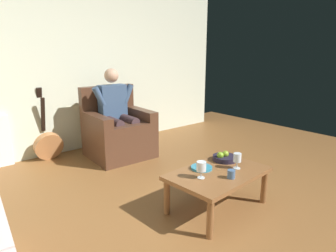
{
  "coord_description": "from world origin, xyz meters",
  "views": [
    {
      "loc": [
        1.82,
        1.19,
        1.51
      ],
      "look_at": [
        -0.33,
        -1.38,
        0.65
      ],
      "focal_mm": 31.7,
      "sensor_mm": 36.0,
      "label": 1
    }
  ],
  "objects_px": {
    "wine_glass_near": "(237,159)",
    "armchair": "(118,133)",
    "fruit_bowl": "(224,158)",
    "candle_jar": "(231,174)",
    "person_seated": "(117,110)",
    "wine_glass_far": "(201,167)",
    "guitar": "(48,144)",
    "decorative_dish": "(202,168)",
    "coffee_table": "(218,177)"
  },
  "relations": [
    {
      "from": "coffee_table",
      "to": "guitar",
      "type": "bearing_deg",
      "value": -71.75
    },
    {
      "from": "coffee_table",
      "to": "armchair",
      "type": "bearing_deg",
      "value": -91.24
    },
    {
      "from": "wine_glass_near",
      "to": "decorative_dish",
      "type": "relative_size",
      "value": 0.75
    },
    {
      "from": "candle_jar",
      "to": "fruit_bowl",
      "type": "bearing_deg",
      "value": -132.32
    },
    {
      "from": "armchair",
      "to": "coffee_table",
      "type": "height_order",
      "value": "armchair"
    },
    {
      "from": "wine_glass_far",
      "to": "candle_jar",
      "type": "relative_size",
      "value": 2.0
    },
    {
      "from": "wine_glass_far",
      "to": "wine_glass_near",
      "type": "bearing_deg",
      "value": 171.06
    },
    {
      "from": "guitar",
      "to": "decorative_dish",
      "type": "xyz_separation_m",
      "value": [
        -0.73,
        2.29,
        0.17
      ]
    },
    {
      "from": "armchair",
      "to": "guitar",
      "type": "distance_m",
      "value": 0.99
    },
    {
      "from": "armchair",
      "to": "decorative_dish",
      "type": "relative_size",
      "value": 4.81
    },
    {
      "from": "wine_glass_far",
      "to": "fruit_bowl",
      "type": "distance_m",
      "value": 0.53
    },
    {
      "from": "armchair",
      "to": "wine_glass_far",
      "type": "bearing_deg",
      "value": 84.38
    },
    {
      "from": "wine_glass_far",
      "to": "fruit_bowl",
      "type": "bearing_deg",
      "value": -163.39
    },
    {
      "from": "person_seated",
      "to": "wine_glass_near",
      "type": "relative_size",
      "value": 8.08
    },
    {
      "from": "armchair",
      "to": "decorative_dish",
      "type": "height_order",
      "value": "armchair"
    },
    {
      "from": "armchair",
      "to": "wine_glass_near",
      "type": "bearing_deg",
      "value": 96.96
    },
    {
      "from": "guitar",
      "to": "fruit_bowl",
      "type": "height_order",
      "value": "guitar"
    },
    {
      "from": "coffee_table",
      "to": "wine_glass_far",
      "type": "height_order",
      "value": "wine_glass_far"
    },
    {
      "from": "person_seated",
      "to": "candle_jar",
      "type": "distance_m",
      "value": 2.13
    },
    {
      "from": "person_seated",
      "to": "wine_glass_far",
      "type": "height_order",
      "value": "person_seated"
    },
    {
      "from": "person_seated",
      "to": "wine_glass_far",
      "type": "bearing_deg",
      "value": 84.37
    },
    {
      "from": "fruit_bowl",
      "to": "candle_jar",
      "type": "bearing_deg",
      "value": 47.68
    },
    {
      "from": "armchair",
      "to": "coffee_table",
      "type": "relative_size",
      "value": 1.0
    },
    {
      "from": "wine_glass_far",
      "to": "decorative_dish",
      "type": "distance_m",
      "value": 0.24
    },
    {
      "from": "wine_glass_far",
      "to": "candle_jar",
      "type": "xyz_separation_m",
      "value": [
        -0.21,
        0.18,
        -0.06
      ]
    },
    {
      "from": "person_seated",
      "to": "decorative_dish",
      "type": "relative_size",
      "value": 6.06
    },
    {
      "from": "fruit_bowl",
      "to": "armchair",
      "type": "bearing_deg",
      "value": -82.66
    },
    {
      "from": "candle_jar",
      "to": "armchair",
      "type": "bearing_deg",
      "value": -91.88
    },
    {
      "from": "armchair",
      "to": "candle_jar",
      "type": "distance_m",
      "value": 2.12
    },
    {
      "from": "guitar",
      "to": "fruit_bowl",
      "type": "relative_size",
      "value": 4.07
    },
    {
      "from": "wine_glass_far",
      "to": "person_seated",
      "type": "bearing_deg",
      "value": -98.14
    },
    {
      "from": "guitar",
      "to": "wine_glass_far",
      "type": "height_order",
      "value": "guitar"
    },
    {
      "from": "wine_glass_near",
      "to": "fruit_bowl",
      "type": "height_order",
      "value": "wine_glass_near"
    },
    {
      "from": "armchair",
      "to": "wine_glass_far",
      "type": "relative_size",
      "value": 6.39
    },
    {
      "from": "armchair",
      "to": "person_seated",
      "type": "xyz_separation_m",
      "value": [
        0.0,
        0.0,
        0.34
      ]
    },
    {
      "from": "decorative_dish",
      "to": "fruit_bowl",
      "type": "bearing_deg",
      "value": -179.18
    },
    {
      "from": "decorative_dish",
      "to": "armchair",
      "type": "bearing_deg",
      "value": -93.75
    },
    {
      "from": "coffee_table",
      "to": "fruit_bowl",
      "type": "distance_m",
      "value": 0.32
    },
    {
      "from": "candle_jar",
      "to": "wine_glass_near",
      "type": "bearing_deg",
      "value": -154.06
    },
    {
      "from": "coffee_table",
      "to": "decorative_dish",
      "type": "distance_m",
      "value": 0.18
    },
    {
      "from": "armchair",
      "to": "fruit_bowl",
      "type": "bearing_deg",
      "value": 99.85
    },
    {
      "from": "coffee_table",
      "to": "candle_jar",
      "type": "relative_size",
      "value": 12.79
    },
    {
      "from": "candle_jar",
      "to": "decorative_dish",
      "type": "bearing_deg",
      "value": -81.59
    },
    {
      "from": "wine_glass_near",
      "to": "armchair",
      "type": "bearing_deg",
      "value": -85.56
    },
    {
      "from": "fruit_bowl",
      "to": "candle_jar",
      "type": "distance_m",
      "value": 0.44
    },
    {
      "from": "guitar",
      "to": "wine_glass_near",
      "type": "height_order",
      "value": "guitar"
    },
    {
      "from": "person_seated",
      "to": "decorative_dish",
      "type": "bearing_deg",
      "value": 88.76
    },
    {
      "from": "wine_glass_near",
      "to": "wine_glass_far",
      "type": "relative_size",
      "value": 1.0
    },
    {
      "from": "person_seated",
      "to": "guitar",
      "type": "xyz_separation_m",
      "value": [
        0.85,
        -0.5,
        -0.46
      ]
    },
    {
      "from": "decorative_dish",
      "to": "guitar",
      "type": "bearing_deg",
      "value": -72.35
    }
  ]
}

